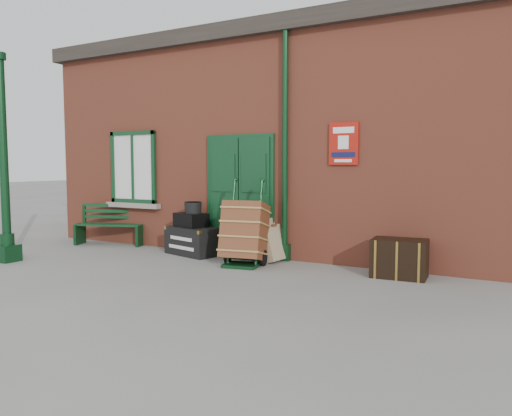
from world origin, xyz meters
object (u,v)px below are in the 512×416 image
Objects in this scene: houdini_trunk at (193,241)px; dark_trunk at (399,258)px; bench at (111,223)px; porter_trolley at (244,232)px.

dark_trunk is (3.87, -0.04, 0.03)m from houdini_trunk.
houdini_trunk is (2.25, -0.13, -0.19)m from bench.
dark_trunk is at bearing -2.69° from porter_trolley.
bench is 6.13m from dark_trunk.
dark_trunk reaches higher than houdini_trunk.
houdini_trunk is 1.31× the size of dark_trunk.
dark_trunk is at bearing 14.20° from houdini_trunk.
houdini_trunk is 0.73× the size of porter_trolley.
houdini_trunk is at bearing 175.17° from dark_trunk.
porter_trolley is at bearing -176.34° from dark_trunk.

